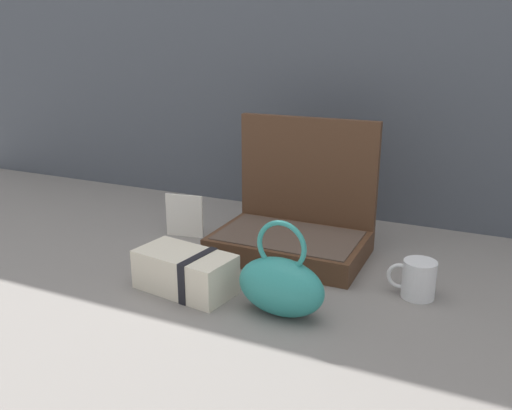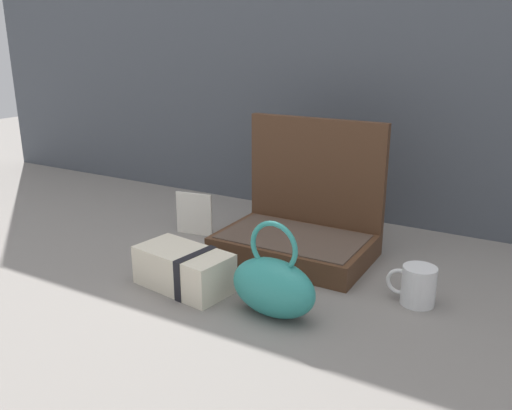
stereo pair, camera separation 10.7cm
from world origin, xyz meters
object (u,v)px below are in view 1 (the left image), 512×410
(open_suitcase, at_px, (295,223))
(teal_pouch_handbag, at_px, (281,285))
(cream_toiletry_bag, at_px, (186,272))
(info_card_left, at_px, (184,216))
(coffee_mug, at_px, (418,279))

(open_suitcase, height_order, teal_pouch_handbag, open_suitcase)
(cream_toiletry_bag, xyz_separation_m, info_card_left, (-0.20, 0.31, 0.02))
(teal_pouch_handbag, height_order, info_card_left, teal_pouch_handbag)
(open_suitcase, height_order, cream_toiletry_bag, open_suitcase)
(cream_toiletry_bag, bearing_deg, coffee_mug, 21.32)
(cream_toiletry_bag, xyz_separation_m, coffee_mug, (0.50, 0.20, -0.00))
(open_suitcase, relative_size, teal_pouch_handbag, 1.87)
(coffee_mug, bearing_deg, teal_pouch_handbag, -140.96)
(info_card_left, bearing_deg, coffee_mug, -17.87)
(teal_pouch_handbag, height_order, cream_toiletry_bag, teal_pouch_handbag)
(teal_pouch_handbag, relative_size, coffee_mug, 1.92)
(cream_toiletry_bag, relative_size, info_card_left, 1.91)
(cream_toiletry_bag, bearing_deg, open_suitcase, 66.63)
(open_suitcase, bearing_deg, cream_toiletry_bag, -113.37)
(coffee_mug, distance_m, info_card_left, 0.71)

